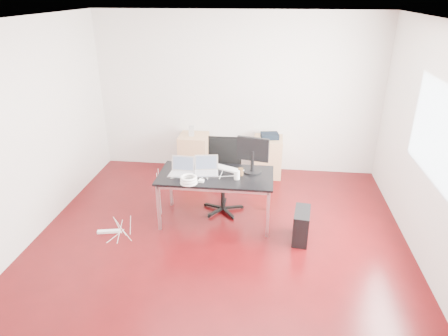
# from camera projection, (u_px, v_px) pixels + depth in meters

# --- Properties ---
(room_shell) EXTENTS (5.00, 5.00, 5.00)m
(room_shell) POSITION_uv_depth(u_px,v_px,m) (222.00, 145.00, 4.76)
(room_shell) COLOR #3D0609
(room_shell) RESTS_ON ground
(desk) EXTENTS (1.60, 0.80, 0.73)m
(desk) POSITION_uv_depth(u_px,v_px,m) (216.00, 178.00, 5.59)
(desk) COLOR black
(desk) RESTS_ON ground
(office_chair) EXTENTS (0.48, 0.50, 1.08)m
(office_chair) POSITION_uv_depth(u_px,v_px,m) (224.00, 172.00, 5.94)
(office_chair) COLOR black
(office_chair) RESTS_ON ground
(filing_cabinet_left) EXTENTS (0.50, 0.50, 0.70)m
(filing_cabinet_left) POSITION_uv_depth(u_px,v_px,m) (194.00, 153.00, 7.29)
(filing_cabinet_left) COLOR tan
(filing_cabinet_left) RESTS_ON ground
(filing_cabinet_right) EXTENTS (0.50, 0.50, 0.70)m
(filing_cabinet_right) POSITION_uv_depth(u_px,v_px,m) (267.00, 157.00, 7.15)
(filing_cabinet_right) COLOR tan
(filing_cabinet_right) RESTS_ON ground
(pc_tower) EXTENTS (0.25, 0.47, 0.44)m
(pc_tower) POSITION_uv_depth(u_px,v_px,m) (301.00, 225.00, 5.32)
(pc_tower) COLOR black
(pc_tower) RESTS_ON ground
(wastebasket) EXTENTS (0.31, 0.31, 0.28)m
(wastebasket) POSITION_uv_depth(u_px,v_px,m) (220.00, 173.00, 7.01)
(wastebasket) COLOR black
(wastebasket) RESTS_ON ground
(power_strip) EXTENTS (0.31, 0.12, 0.04)m
(power_strip) POSITION_uv_depth(u_px,v_px,m) (108.00, 231.00, 5.55)
(power_strip) COLOR white
(power_strip) RESTS_ON ground
(laptop_left) EXTENTS (0.34, 0.27, 0.23)m
(laptop_left) POSITION_uv_depth(u_px,v_px,m) (182.00, 170.00, 5.58)
(laptop_left) COLOR silver
(laptop_left) RESTS_ON desk
(laptop_right) EXTENTS (0.37, 0.30, 0.23)m
(laptop_right) POSITION_uv_depth(u_px,v_px,m) (206.00, 169.00, 5.60)
(laptop_right) COLOR silver
(laptop_right) RESTS_ON desk
(monitor) EXTENTS (0.45, 0.26, 0.51)m
(monitor) POSITION_uv_depth(u_px,v_px,m) (253.00, 153.00, 5.55)
(monitor) COLOR black
(monitor) RESTS_ON desk
(keyboard) EXTENTS (0.46, 0.30, 0.02)m
(keyboard) POSITION_uv_depth(u_px,v_px,m) (229.00, 169.00, 5.71)
(keyboard) COLOR white
(keyboard) RESTS_ON desk
(cup_white) EXTENTS (0.10, 0.10, 0.12)m
(cup_white) POSITION_uv_depth(u_px,v_px,m) (237.00, 175.00, 5.42)
(cup_white) COLOR white
(cup_white) RESTS_ON desk
(cup_brown) EXTENTS (0.08, 0.08, 0.10)m
(cup_brown) POSITION_uv_depth(u_px,v_px,m) (241.00, 172.00, 5.54)
(cup_brown) COLOR brown
(cup_brown) RESTS_ON desk
(cable_coil) EXTENTS (0.24, 0.24, 0.11)m
(cable_coil) POSITION_uv_depth(u_px,v_px,m) (189.00, 180.00, 5.29)
(cable_coil) COLOR white
(cable_coil) RESTS_ON desk
(power_adapter) EXTENTS (0.07, 0.07, 0.03)m
(power_adapter) POSITION_uv_depth(u_px,v_px,m) (201.00, 181.00, 5.36)
(power_adapter) COLOR white
(power_adapter) RESTS_ON desk
(speaker) EXTENTS (0.10, 0.09, 0.18)m
(speaker) POSITION_uv_depth(u_px,v_px,m) (191.00, 131.00, 7.09)
(speaker) COLOR #9E9E9E
(speaker) RESTS_ON filing_cabinet_left
(navy_garment) EXTENTS (0.34, 0.29, 0.09)m
(navy_garment) POSITION_uv_depth(u_px,v_px,m) (270.00, 136.00, 6.99)
(navy_garment) COLOR black
(navy_garment) RESTS_ON filing_cabinet_right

